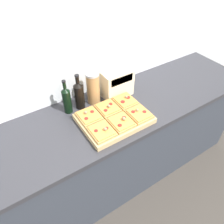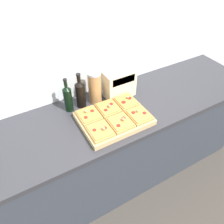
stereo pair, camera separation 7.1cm
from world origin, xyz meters
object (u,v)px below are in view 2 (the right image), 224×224
object	(u,v)px
wine_bottle	(80,93)
grain_jar_tall	(95,87)
cutting_board	(114,119)
toaster_oven	(118,82)
olive_oil_bottle	(68,98)

from	to	relation	value
wine_bottle	grain_jar_tall	distance (m)	0.12
cutting_board	wine_bottle	bearing A→B (deg)	116.54
toaster_oven	olive_oil_bottle	bearing A→B (deg)	179.89
toaster_oven	grain_jar_tall	bearing A→B (deg)	179.76
toaster_oven	wine_bottle	bearing A→B (deg)	179.85
olive_oil_bottle	wine_bottle	bearing A→B (deg)	0.00
cutting_board	olive_oil_bottle	world-z (taller)	olive_oil_bottle
wine_bottle	olive_oil_bottle	bearing A→B (deg)	-180.00
cutting_board	olive_oil_bottle	distance (m)	0.38
olive_oil_bottle	wine_bottle	size ratio (longest dim) A/B	0.96
grain_jar_tall	wine_bottle	bearing A→B (deg)	180.00
wine_bottle	cutting_board	bearing A→B (deg)	-63.46
olive_oil_bottle	toaster_oven	bearing A→B (deg)	-0.11
grain_jar_tall	toaster_oven	xyz separation A→B (m)	(0.21, -0.00, -0.02)
grain_jar_tall	cutting_board	bearing A→B (deg)	-86.82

